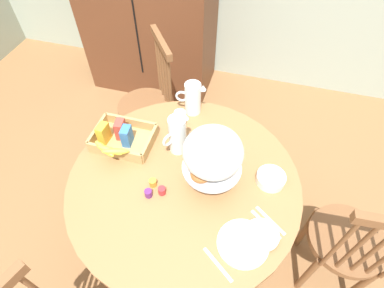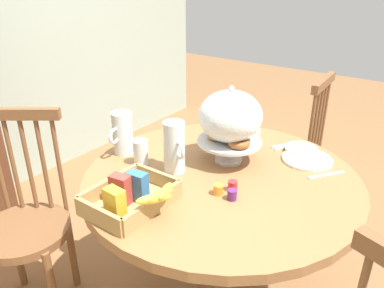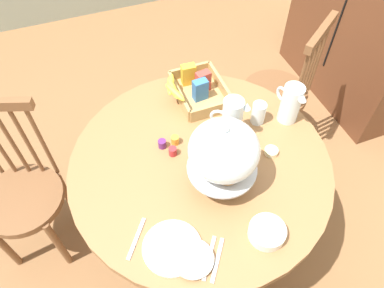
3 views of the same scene
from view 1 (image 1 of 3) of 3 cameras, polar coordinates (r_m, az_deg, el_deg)
ground_plane at (r=2.22m, az=-3.98°, el=-14.77°), size 10.00×10.00×0.00m
dining_table at (r=1.71m, az=-1.37°, el=-10.76°), size 1.14×1.14×0.74m
windsor_chair_near_window at (r=2.30m, az=-8.04°, el=6.89°), size 0.46×0.46×0.97m
windsor_chair_facing_door at (r=1.86m, az=26.80°, el=-16.15°), size 0.40×0.40×0.97m
pastry_stand_with_dome at (r=1.36m, az=3.88°, el=-1.84°), size 0.28×0.28×0.34m
orange_juice_pitcher at (r=1.56m, az=-2.70°, el=1.45°), size 0.11×0.16×0.22m
milk_pitcher at (r=1.77m, az=0.11°, el=8.25°), size 0.17×0.09×0.20m
cereal_basket at (r=1.66m, az=-13.12°, el=1.05°), size 0.32×0.30×0.12m
china_plate_large at (r=1.38m, az=9.37°, el=-17.69°), size 0.22×0.22×0.01m
china_plate_small at (r=1.40m, az=12.77°, el=-16.01°), size 0.15×0.15×0.01m
cereal_bowl at (r=1.54m, az=14.36°, el=-6.21°), size 0.14×0.14×0.04m
drinking_glass at (r=1.70m, az=-2.22°, el=4.53°), size 0.06×0.06×0.11m
butter_dish at (r=1.68m, az=3.78°, el=1.54°), size 0.06×0.06×0.02m
jam_jar_strawberry at (r=1.47m, az=-5.59°, el=-8.59°), size 0.04×0.04×0.04m
jam_jar_apricot at (r=1.50m, az=-7.12°, el=-7.15°), size 0.04×0.04×0.04m
jam_jar_grape at (r=1.47m, az=-7.94°, el=-9.05°), size 0.04×0.04×0.04m
table_knife at (r=1.44m, az=13.45°, el=-14.28°), size 0.15×0.11×0.01m
dinner_fork at (r=1.45m, az=14.27°, el=-13.57°), size 0.15×0.11×0.01m
soup_spoon at (r=1.34m, az=4.78°, el=-21.35°), size 0.15×0.11×0.01m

